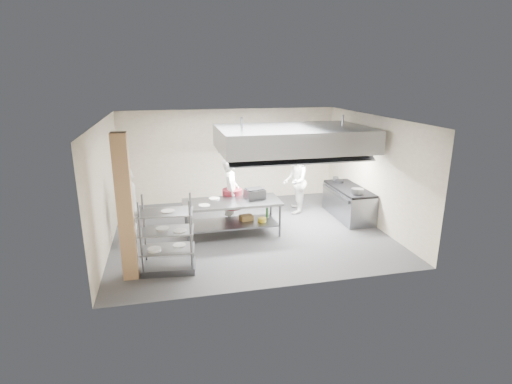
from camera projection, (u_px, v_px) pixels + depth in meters
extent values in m
plane|color=#333336|center=(249.00, 232.00, 10.69)|extent=(7.00, 7.00, 0.00)
plane|color=silver|center=(249.00, 118.00, 9.85)|extent=(7.00, 7.00, 0.00)
plane|color=#AD9F89|center=(230.00, 155.00, 13.08)|extent=(7.00, 0.00, 7.00)
plane|color=#AD9F89|center=(106.00, 185.00, 9.52)|extent=(0.00, 6.00, 6.00)
plane|color=#AD9F89|center=(373.00, 170.00, 11.02)|extent=(0.00, 6.00, 6.00)
cube|color=tan|center=(125.00, 208.00, 7.87)|extent=(0.30, 0.30, 3.00)
cube|color=gray|center=(293.00, 138.00, 10.67)|extent=(4.00, 2.50, 0.60)
cube|color=white|center=(260.00, 152.00, 10.57)|extent=(1.60, 0.12, 0.04)
cube|color=white|center=(324.00, 149.00, 10.95)|extent=(1.60, 0.12, 0.04)
cube|color=gray|center=(284.00, 154.00, 13.31)|extent=(1.50, 0.28, 0.04)
cube|color=gray|center=(232.00, 202.00, 10.28)|extent=(2.51, 1.05, 0.06)
cube|color=slate|center=(232.00, 223.00, 10.44)|extent=(2.31, 0.95, 0.04)
cube|color=slate|center=(348.00, 203.00, 11.70)|extent=(0.80, 2.00, 0.84)
cube|color=black|center=(349.00, 188.00, 11.57)|extent=(0.78, 1.96, 0.06)
imported|color=silver|center=(231.00, 192.00, 10.90)|extent=(0.57, 0.76, 1.91)
imported|color=white|center=(295.00, 181.00, 11.97)|extent=(1.02, 1.14, 1.93)
imported|color=white|center=(129.00, 206.00, 9.71)|extent=(0.50, 1.14, 1.93)
cube|color=slate|center=(255.00, 194.00, 10.49)|extent=(0.56, 0.48, 0.24)
cube|color=brown|center=(246.00, 218.00, 10.60)|extent=(0.37, 0.29, 0.14)
cylinder|color=gray|center=(355.00, 191.00, 10.90)|extent=(0.23, 0.23, 0.16)
cylinder|color=silver|center=(168.00, 248.00, 8.41)|extent=(0.28, 0.28, 0.05)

